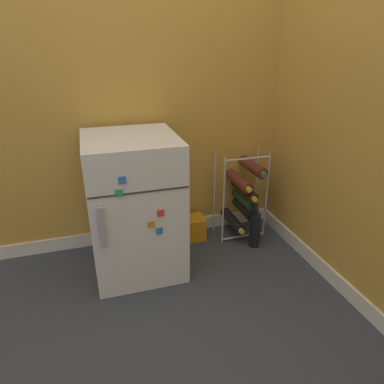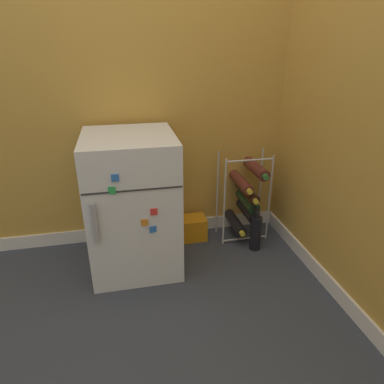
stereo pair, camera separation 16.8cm
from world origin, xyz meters
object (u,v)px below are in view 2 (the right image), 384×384
at_px(wine_rack, 246,196).
at_px(loose_bottle_floor, 256,233).
at_px(soda_box, 191,228).
at_px(mini_fridge, 133,203).

height_order(wine_rack, loose_bottle_floor, wine_rack).
distance_m(soda_box, loose_bottle_floor, 0.45).
xyz_separation_m(soda_box, loose_bottle_floor, (0.39, -0.22, 0.04)).
bearing_deg(soda_box, wine_rack, -5.55).
bearing_deg(soda_box, mini_fridge, -153.16).
height_order(mini_fridge, wine_rack, mini_fridge).
relative_size(wine_rack, loose_bottle_floor, 2.22).
xyz_separation_m(wine_rack, soda_box, (-0.37, 0.04, -0.22)).
bearing_deg(wine_rack, mini_fridge, -168.29).
xyz_separation_m(wine_rack, loose_bottle_floor, (0.01, -0.18, -0.18)).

